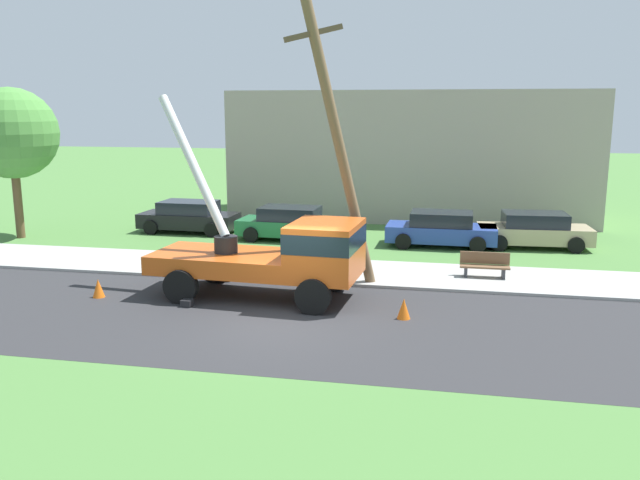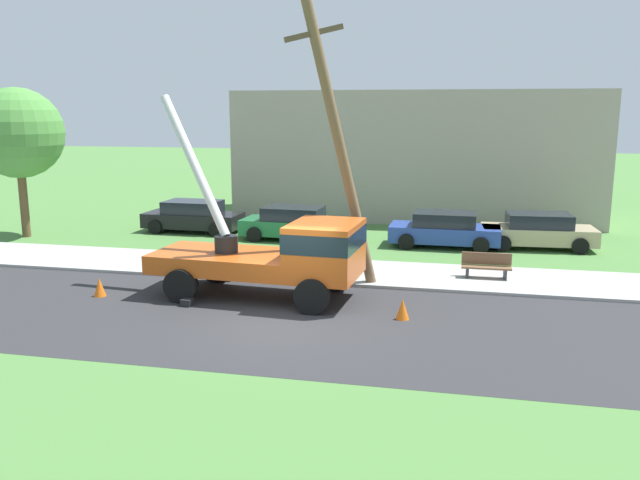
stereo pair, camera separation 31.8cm
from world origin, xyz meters
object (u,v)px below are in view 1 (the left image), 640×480
leaning_utility_pole (339,143)px  parked_sedan_blue (441,229)px  traffic_cone_ahead (404,309)px  parked_sedan_green (290,223)px  parked_sedan_tan (534,230)px  park_bench (485,266)px  traffic_cone_behind (98,288)px  roadside_tree_near (12,134)px  utility_truck (283,252)px  parked_sedan_black (189,217)px

leaning_utility_pole → parked_sedan_blue: size_ratio=1.99×
leaning_utility_pole → traffic_cone_ahead: size_ratio=15.72×
parked_sedan_green → parked_sedan_tan: bearing=2.3°
park_bench → traffic_cone_behind: bearing=-159.0°
traffic_cone_ahead → roadside_tree_near: roadside_tree_near is taller
utility_truck → roadside_tree_near: size_ratio=1.05×
traffic_cone_ahead → parked_sedan_blue: size_ratio=0.13×
utility_truck → park_bench: utility_truck is taller
parked_sedan_green → parked_sedan_blue: same height
parked_sedan_black → utility_truck: bearing=-54.0°
leaning_utility_pole → parked_sedan_green: size_ratio=1.97×
leaning_utility_pole → parked_sedan_tan: 10.79m
traffic_cone_ahead → park_bench: 5.18m
utility_truck → parked_sedan_blue: (4.46, 8.50, -0.70)m
parked_sedan_black → parked_sedan_blue: 11.35m
traffic_cone_ahead → roadside_tree_near: size_ratio=0.09×
leaning_utility_pole → roadside_tree_near: 15.85m
parked_sedan_blue → roadside_tree_near: 18.51m
traffic_cone_behind → parked_sedan_blue: parked_sedan_blue is taller
leaning_utility_pole → traffic_cone_ahead: bearing=-50.5°
parked_sedan_green → roadside_tree_near: (-11.65, -1.87, 3.78)m
leaning_utility_pole → traffic_cone_behind: (-6.83, -2.49, -4.24)m
utility_truck → park_bench: (5.96, 3.41, -0.95)m
parked_sedan_black → park_bench: size_ratio=2.77×
traffic_cone_behind → parked_sedan_tan: bearing=36.3°
leaning_utility_pole → parked_sedan_black: bearing=136.2°
parked_sedan_green → roadside_tree_near: bearing=-170.9°
park_bench → roadside_tree_near: bearing=170.3°
parked_sedan_black → parked_sedan_green: size_ratio=0.99×
parked_sedan_blue → park_bench: 5.31m
parked_sedan_black → parked_sedan_blue: size_ratio=1.00×
leaning_utility_pole → parked_sedan_green: bearing=115.0°
parked_sedan_green → park_bench: 9.46m
traffic_cone_behind → parked_sedan_green: bearing=69.8°
traffic_cone_behind → parked_sedan_green: 10.23m
parked_sedan_blue → parked_sedan_black: bearing=175.3°
traffic_cone_behind → parked_sedan_black: 10.50m
parked_sedan_blue → park_bench: size_ratio=2.77×
parked_sedan_tan → roadside_tree_near: size_ratio=0.70×
leaning_utility_pole → parked_sedan_blue: 8.52m
parked_sedan_green → traffic_cone_ahead: bearing=-60.5°
traffic_cone_behind → parked_sedan_blue: (9.91, 9.46, 0.43)m
parked_sedan_blue → leaning_utility_pole: bearing=-113.8°
traffic_cone_ahead → parked_sedan_tan: size_ratio=0.12×
traffic_cone_behind → parked_sedan_black: size_ratio=0.13×
roadside_tree_near → traffic_cone_ahead: bearing=-24.9°
traffic_cone_behind → parked_sedan_green: parked_sedan_green is taller
parked_sedan_green → parked_sedan_tan: same height
parked_sedan_black → traffic_cone_ahead: bearing=-45.4°
leaning_utility_pole → traffic_cone_behind: bearing=-160.0°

